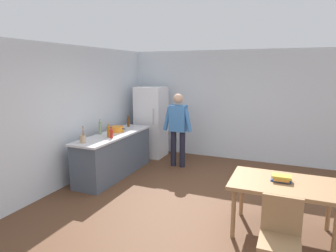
{
  "coord_description": "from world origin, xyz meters",
  "views": [
    {
      "loc": [
        1.41,
        -4.35,
        2.24
      ],
      "look_at": [
        -0.85,
        1.01,
        1.12
      ],
      "focal_mm": 31.56,
      "sensor_mm": 36.0,
      "label": 1
    }
  ],
  "objects_px": {
    "book_stack": "(282,178)",
    "bottle_beer_brown": "(128,122)",
    "bottle_vinegar_tall": "(100,128)",
    "bottle_oil_amber": "(108,132)",
    "refrigerator": "(151,122)",
    "dining_table": "(284,188)",
    "chair": "(280,234)",
    "cooking_pot": "(117,129)",
    "bottle_sauce_red": "(111,133)",
    "person": "(178,125)",
    "utensil_jar": "(83,139)"
  },
  "relations": [
    {
      "from": "bottle_vinegar_tall",
      "to": "dining_table",
      "type": "bearing_deg",
      "value": -14.83
    },
    {
      "from": "cooking_pot",
      "to": "bottle_sauce_red",
      "type": "relative_size",
      "value": 1.67
    },
    {
      "from": "book_stack",
      "to": "bottle_beer_brown",
      "type": "bearing_deg",
      "value": 151.59
    },
    {
      "from": "bottle_oil_amber",
      "to": "book_stack",
      "type": "distance_m",
      "value": 3.37
    },
    {
      "from": "bottle_oil_amber",
      "to": "bottle_vinegar_tall",
      "type": "relative_size",
      "value": 0.88
    },
    {
      "from": "refrigerator",
      "to": "bottle_vinegar_tall",
      "type": "distance_m",
      "value": 1.77
    },
    {
      "from": "refrigerator",
      "to": "person",
      "type": "bearing_deg",
      "value": -30.23
    },
    {
      "from": "bottle_oil_amber",
      "to": "dining_table",
      "type": "bearing_deg",
      "value": -13.46
    },
    {
      "from": "dining_table",
      "to": "bottle_sauce_red",
      "type": "bearing_deg",
      "value": 166.9
    },
    {
      "from": "bottle_vinegar_tall",
      "to": "utensil_jar",
      "type": "bearing_deg",
      "value": -79.27
    },
    {
      "from": "refrigerator",
      "to": "bottle_sauce_red",
      "type": "distance_m",
      "value": 1.95
    },
    {
      "from": "chair",
      "to": "bottle_beer_brown",
      "type": "bearing_deg",
      "value": 147.18
    },
    {
      "from": "bottle_sauce_red",
      "to": "bottle_oil_amber",
      "type": "relative_size",
      "value": 0.86
    },
    {
      "from": "bottle_beer_brown",
      "to": "refrigerator",
      "type": "bearing_deg",
      "value": 74.99
    },
    {
      "from": "chair",
      "to": "book_stack",
      "type": "bearing_deg",
      "value": 98.84
    },
    {
      "from": "person",
      "to": "bottle_oil_amber",
      "type": "relative_size",
      "value": 6.07
    },
    {
      "from": "refrigerator",
      "to": "bottle_oil_amber",
      "type": "height_order",
      "value": "refrigerator"
    },
    {
      "from": "bottle_beer_brown",
      "to": "utensil_jar",
      "type": "bearing_deg",
      "value": -89.5
    },
    {
      "from": "dining_table",
      "to": "bottle_beer_brown",
      "type": "bearing_deg",
      "value": 151.5
    },
    {
      "from": "refrigerator",
      "to": "utensil_jar",
      "type": "bearing_deg",
      "value": -94.58
    },
    {
      "from": "person",
      "to": "utensil_jar",
      "type": "xyz_separation_m",
      "value": [
        -1.15,
        -1.92,
        0.0
      ]
    },
    {
      "from": "refrigerator",
      "to": "person",
      "type": "xyz_separation_m",
      "value": [
        0.95,
        -0.55,
        0.08
      ]
    },
    {
      "from": "bottle_vinegar_tall",
      "to": "bottle_oil_amber",
      "type": "bearing_deg",
      "value": -27.97
    },
    {
      "from": "bottle_sauce_red",
      "to": "bottle_oil_amber",
      "type": "distance_m",
      "value": 0.11
    },
    {
      "from": "refrigerator",
      "to": "bottle_oil_amber",
      "type": "xyz_separation_m",
      "value": [
        -0.02,
        -1.91,
        0.12
      ]
    },
    {
      "from": "refrigerator",
      "to": "bottle_oil_amber",
      "type": "distance_m",
      "value": 1.91
    },
    {
      "from": "bottle_oil_amber",
      "to": "bottle_beer_brown",
      "type": "bearing_deg",
      "value": 99.8
    },
    {
      "from": "dining_table",
      "to": "bottle_oil_amber",
      "type": "xyz_separation_m",
      "value": [
        -3.32,
        0.79,
        0.34
      ]
    },
    {
      "from": "refrigerator",
      "to": "cooking_pot",
      "type": "xyz_separation_m",
      "value": [
        -0.15,
        -1.39,
        0.06
      ]
    },
    {
      "from": "bottle_vinegar_tall",
      "to": "person",
      "type": "bearing_deg",
      "value": 42.59
    },
    {
      "from": "cooking_pot",
      "to": "bottle_sauce_red",
      "type": "height_order",
      "value": "bottle_sauce_red"
    },
    {
      "from": "person",
      "to": "utensil_jar",
      "type": "relative_size",
      "value": 5.31
    },
    {
      "from": "cooking_pot",
      "to": "bottle_beer_brown",
      "type": "xyz_separation_m",
      "value": [
        -0.07,
        0.6,
        0.05
      ]
    },
    {
      "from": "dining_table",
      "to": "bottle_oil_amber",
      "type": "distance_m",
      "value": 3.43
    },
    {
      "from": "dining_table",
      "to": "book_stack",
      "type": "height_order",
      "value": "book_stack"
    },
    {
      "from": "chair",
      "to": "cooking_pot",
      "type": "height_order",
      "value": "cooking_pot"
    },
    {
      "from": "dining_table",
      "to": "cooking_pot",
      "type": "bearing_deg",
      "value": 159.23
    },
    {
      "from": "chair",
      "to": "bottle_sauce_red",
      "type": "xyz_separation_m",
      "value": [
        -3.22,
        1.72,
        0.46
      ]
    },
    {
      "from": "bottle_beer_brown",
      "to": "cooking_pot",
      "type": "bearing_deg",
      "value": -83.63
    },
    {
      "from": "refrigerator",
      "to": "cooking_pot",
      "type": "distance_m",
      "value": 1.4
    },
    {
      "from": "person",
      "to": "chair",
      "type": "bearing_deg",
      "value": -52.97
    },
    {
      "from": "dining_table",
      "to": "bottle_oil_amber",
      "type": "relative_size",
      "value": 5.0
    },
    {
      "from": "utensil_jar",
      "to": "bottle_oil_amber",
      "type": "height_order",
      "value": "utensil_jar"
    },
    {
      "from": "chair",
      "to": "bottle_beer_brown",
      "type": "xyz_separation_m",
      "value": [
        -3.51,
        2.88,
        0.47
      ]
    },
    {
      "from": "person",
      "to": "refrigerator",
      "type": "bearing_deg",
      "value": 149.77
    },
    {
      "from": "refrigerator",
      "to": "book_stack",
      "type": "distance_m",
      "value": 4.21
    },
    {
      "from": "refrigerator",
      "to": "bottle_vinegar_tall",
      "type": "height_order",
      "value": "refrigerator"
    },
    {
      "from": "chair",
      "to": "bottle_sauce_red",
      "type": "bearing_deg",
      "value": 158.42
    },
    {
      "from": "chair",
      "to": "bottle_sauce_red",
      "type": "height_order",
      "value": "bottle_sauce_red"
    },
    {
      "from": "cooking_pot",
      "to": "bottle_oil_amber",
      "type": "bearing_deg",
      "value": -76.28
    }
  ]
}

